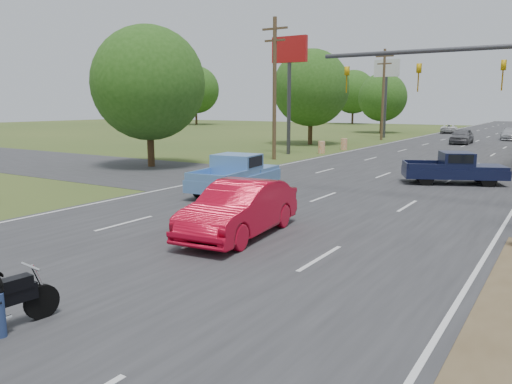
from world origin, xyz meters
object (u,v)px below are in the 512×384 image
Objects in this scene: red_convertible at (240,209)px; blue_pickup at (237,174)px; distant_car_silver at (510,134)px; distant_car_grey at (462,136)px; navy_pickup at (456,168)px; distant_car_white at (449,129)px.

blue_pickup reaches higher than red_convertible.
distant_car_silver is (2.31, 50.47, -0.15)m from red_convertible.
navy_pickup is at bearing -81.14° from distant_car_grey.
distant_car_grey reaches higher than distant_car_silver.
distant_car_white is at bearing 89.84° from red_convertible.
blue_pickup reaches higher than distant_car_white.
blue_pickup is at bearing -67.89° from navy_pickup.
blue_pickup is 11.22m from navy_pickup.
red_convertible is 1.08× the size of distant_car_silver.
red_convertible reaches higher than distant_car_grey.
red_convertible is at bearing -37.67° from navy_pickup.
distant_car_silver is at bearing 120.02° from distant_car_white.
navy_pickup is (3.50, 14.18, -0.01)m from red_convertible.
navy_pickup is at bearing 92.99° from distant_car_white.
blue_pickup is 1.18× the size of distant_car_silver.
red_convertible reaches higher than distant_car_silver.
blue_pickup is 1.06× the size of navy_pickup.
distant_car_silver is 13.90m from distant_car_white.
blue_pickup reaches higher than navy_pickup.
distant_car_silver is at bearing 75.59° from blue_pickup.
distant_car_silver is (6.61, 44.34, -0.21)m from blue_pickup.
red_convertible reaches higher than navy_pickup.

